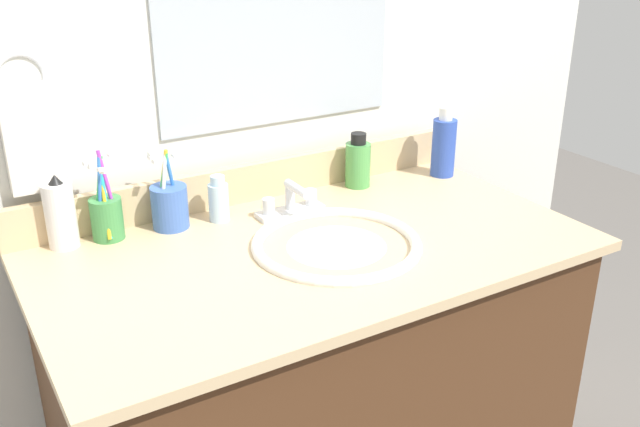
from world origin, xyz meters
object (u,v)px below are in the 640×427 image
at_px(bottle_lotion_white, 60,214).
at_px(bottle_toner_green, 358,163).
at_px(hand_towel, 32,139).
at_px(cup_blue_plastic, 169,205).
at_px(cup_green, 106,214).
at_px(bottle_gel_clear, 219,200).
at_px(faucet, 291,203).
at_px(bottle_shampoo_blue, 444,146).

bearing_deg(bottle_lotion_white, bottle_toner_green, -1.52).
relative_size(hand_towel, cup_blue_plastic, 1.23).
relative_size(cup_green, cup_blue_plastic, 1.10).
bearing_deg(bottle_gel_clear, faucet, -19.57).
distance_m(hand_towel, cup_green, 0.21).
distance_m(bottle_toner_green, bottle_gel_clear, 0.39).
relative_size(faucet, bottle_toner_green, 1.16).
bearing_deg(bottle_lotion_white, cup_green, -6.14).
bearing_deg(cup_green, bottle_lotion_white, 173.86).
bearing_deg(bottle_toner_green, bottle_shampoo_blue, -11.32).
distance_m(bottle_lotion_white, cup_green, 0.09).
height_order(cup_green, cup_blue_plastic, cup_green).
height_order(bottle_shampoo_blue, cup_green, cup_green).
relative_size(bottle_gel_clear, cup_green, 0.54).
xyz_separation_m(hand_towel, bottle_lotion_white, (0.02, -0.06, -0.15)).
bearing_deg(bottle_shampoo_blue, hand_towel, 172.79).
distance_m(faucet, bottle_shampoo_blue, 0.47).
xyz_separation_m(faucet, cup_green, (-0.39, 0.09, 0.03)).
bearing_deg(faucet, hand_towel, 163.21).
relative_size(bottle_toner_green, cup_blue_plastic, 0.77).
bearing_deg(bottle_gel_clear, bottle_toner_green, 3.20).
bearing_deg(cup_green, bottle_toner_green, -0.87).
xyz_separation_m(bottle_lotion_white, bottle_gel_clear, (0.33, -0.04, -0.02)).
bearing_deg(cup_blue_plastic, bottle_lotion_white, 174.62).
distance_m(hand_towel, bottle_lotion_white, 0.16).
bearing_deg(hand_towel, cup_green, -31.10).
bearing_deg(cup_blue_plastic, bottle_shampoo_blue, -3.55).
bearing_deg(bottle_shampoo_blue, cup_blue_plastic, 176.45).
xyz_separation_m(bottle_shampoo_blue, cup_green, (-0.86, 0.06, -0.03)).
bearing_deg(bottle_lotion_white, bottle_shampoo_blue, -3.98).
bearing_deg(bottle_lotion_white, cup_blue_plastic, -5.38).
relative_size(bottle_shampoo_blue, bottle_lotion_white, 1.16).
bearing_deg(cup_green, hand_towel, 148.90).
distance_m(faucet, bottle_toner_green, 0.25).
bearing_deg(bottle_lotion_white, faucet, -11.16).
relative_size(faucet, cup_green, 0.82).
relative_size(hand_towel, bottle_lotion_white, 1.40).
xyz_separation_m(bottle_shampoo_blue, bottle_lotion_white, (-0.95, 0.07, -0.01)).
height_order(faucet, bottle_toner_green, bottle_toner_green).
xyz_separation_m(hand_towel, bottle_shampoo_blue, (0.97, -0.12, -0.14)).
xyz_separation_m(bottle_toner_green, cup_green, (-0.63, 0.01, -0.01)).
xyz_separation_m(bottle_shampoo_blue, bottle_gel_clear, (-0.62, 0.03, -0.03)).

